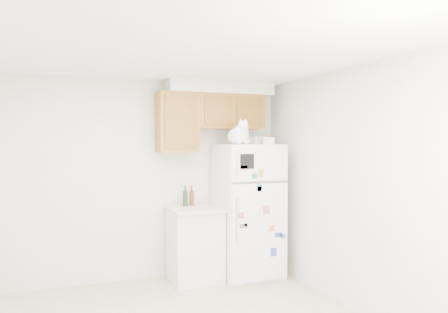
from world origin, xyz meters
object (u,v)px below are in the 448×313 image
cat (240,135)px  storage_box_back (257,140)px  base_counter (195,244)px  storage_box_front (268,141)px  refrigerator (248,210)px  bottle_green (185,196)px  bottle_amber (192,196)px

cat → storage_box_back: (0.40, 0.36, -0.07)m
base_counter → storage_box_front: bearing=-5.8°
refrigerator → storage_box_front: size_ratio=11.33×
refrigerator → bottle_green: refrigerator is taller
bottle_green → cat: bearing=-36.6°
storage_box_back → bottle_amber: bearing=158.4°
refrigerator → base_counter: size_ratio=1.85×
refrigerator → storage_box_back: bearing=35.9°
refrigerator → storage_box_back: size_ratio=9.44×
storage_box_back → bottle_green: size_ratio=0.68×
base_counter → cat: (0.48, -0.29, 1.36)m
base_counter → bottle_amber: 0.60m
storage_box_back → bottle_amber: size_ratio=0.70×
base_counter → bottle_green: (-0.09, 0.13, 0.59)m
storage_box_back → base_counter: bearing=167.4°
storage_box_front → bottle_amber: bearing=-170.1°
refrigerator → bottle_amber: size_ratio=6.62×
storage_box_front → bottle_green: storage_box_front is taller
base_counter → storage_box_back: bearing=4.1°
storage_box_front → bottle_green: bearing=-168.3°
storage_box_front → bottle_green: (-1.06, 0.22, -0.69)m
refrigerator → cat: size_ratio=3.80×
bottle_green → storage_box_back: bearing=-3.7°
bottle_amber → bottle_green: bearing=-172.0°
storage_box_front → bottle_amber: size_ratio=0.58×
storage_box_back → storage_box_front: storage_box_back is taller
refrigerator → cat: 1.01m
cat → bottle_amber: bearing=137.9°
refrigerator → storage_box_front: 0.94m
storage_box_back → storage_box_front: size_ratio=1.20×
refrigerator → bottle_amber: 0.75m
refrigerator → bottle_green: (-0.78, 0.20, 0.20)m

